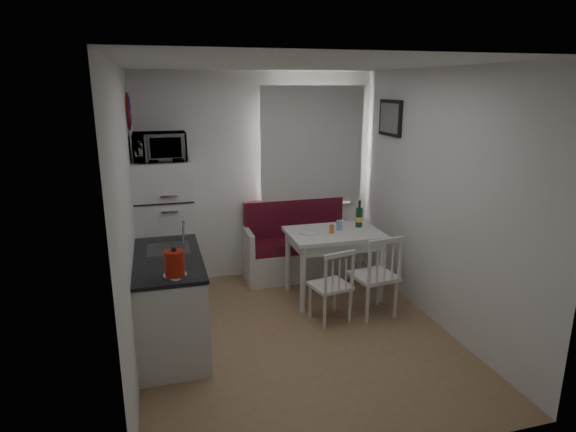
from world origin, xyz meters
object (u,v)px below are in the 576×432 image
Objects in this scene: kitchen_counter at (170,301)px; chair_left at (333,279)px; wine_bottle at (359,214)px; fridge at (166,229)px; bench at (297,252)px; dining_table at (334,239)px; microwave at (160,147)px; kettle at (175,263)px; chair_right at (379,268)px.

chair_left is at bearing -0.22° from kitchen_counter.
chair_left is at bearing -128.53° from wine_bottle.
fridge reaches higher than wine_bottle.
bench is at bearing 39.23° from kitchen_counter.
dining_table is 2.38× the size of chair_left.
microwave reaches higher than fridge.
kettle reaches higher than wine_bottle.
chair_left is (-0.25, -0.65, -0.21)m from dining_table.
microwave reaches higher than chair_left.
fridge is at bearing 167.37° from wine_bottle.
kitchen_counter is 2.33× the size of microwave.
chair_right is at bearing -0.48° from kitchen_counter.
chair_right is (2.14, -0.02, 0.11)m from kitchen_counter.
chair_right is 2.72m from microwave.
bench is at bearing 77.14° from chair_left.
dining_table is 3.34× the size of wine_bottle.
chair_left is (-0.02, -1.36, 0.17)m from bench.
kettle reaches higher than chair_right.
wine_bottle is (0.35, 0.10, 0.25)m from dining_table.
bench is (1.66, 1.36, -0.13)m from kitchen_counter.
chair_right is 1.93× the size of kettle.
chair_right is (0.48, -1.37, 0.24)m from bench.
dining_table is at bearing -72.20° from bench.
chair_left is 1.07m from wine_bottle.
chair_left reaches higher than dining_table.
bench reaches higher than chair_left.
fridge is at bearing -176.09° from bench.
chair_left is at bearing -36.55° from microwave.
bench is 1.05m from wine_bottle.
kettle is at bearing -173.51° from chair_left.
chair_left is 2.38m from microwave.
chair_right is at bearing -70.83° from bench.
kitchen_counter is at bearing 95.28° from kettle.
kettle is (-1.61, -1.89, 0.70)m from bench.
chair_right is 0.31× the size of fridge.
kitchen_counter is 2.14m from chair_right.
kitchen_counter is 0.82× the size of fridge.
microwave is (0.02, 1.19, 1.31)m from kitchen_counter.
microwave is (-1.64, -0.16, 1.44)m from bench.
kettle reaches higher than chair_left.
fridge is at bearing 141.83° from chair_right.
kettle is (-2.09, -0.52, 0.46)m from chair_right.
microwave is 2.21× the size of kettle.
chair_right is (0.50, -0.01, 0.07)m from chair_left.
microwave reaches higher than chair_right.
chair_left is 0.79× the size of microwave.
fridge reaches higher than chair_left.
wine_bottle is (2.22, -0.45, -0.81)m from microwave.
fridge is at bearing 162.49° from dining_table.
kettle is (-1.84, -1.18, 0.32)m from dining_table.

